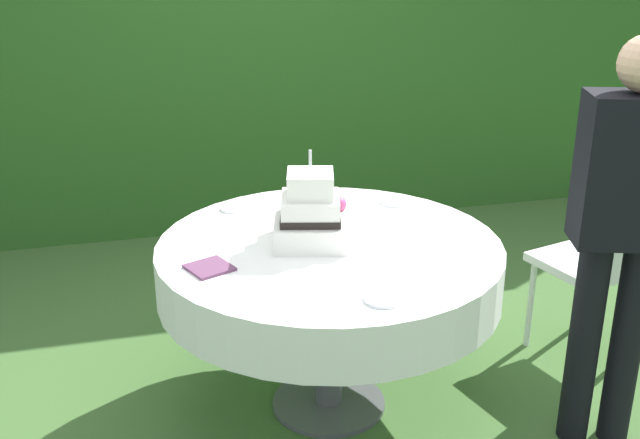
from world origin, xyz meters
The scene contains 11 objects.
ground_plane centered at (0.00, 0.00, 0.00)m, with size 20.00×20.00×0.00m, color #3D602D.
foliage_hedge centered at (0.00, 2.45, 1.20)m, with size 7.00×0.68×2.41m, color #28561E.
cake_table centered at (0.00, 0.00, 0.65)m, with size 1.37×1.37×0.75m.
wedding_cake centered at (-0.07, 0.03, 0.87)m, with size 0.34×0.34×0.38m.
serving_plate_near centered at (0.04, -0.52, 0.76)m, with size 0.13×0.13×0.01m, color white.
serving_plate_far centered at (0.40, 0.37, 0.76)m, with size 0.12×0.12×0.01m, color white.
serving_plate_left centered at (-0.31, 0.47, 0.76)m, with size 0.11×0.11×0.01m, color white.
serving_plate_right centered at (0.25, 0.22, 0.76)m, with size 0.12×0.12×0.01m, color white.
napkin_stack centered at (-0.49, -0.12, 0.76)m, with size 0.15×0.15×0.01m, color #603856.
garden_chair centered at (1.28, 0.04, 0.54)m, with size 0.49×0.49×0.89m.
standing_person centered at (0.97, -0.48, 0.93)m, with size 0.40×0.30×1.60m.
Camera 1 is at (-0.75, -2.72, 1.95)m, focal length 43.55 mm.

